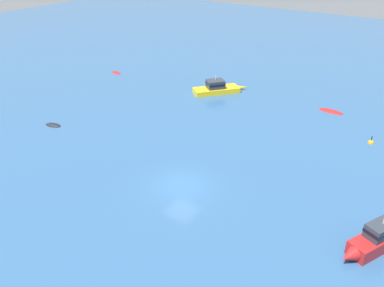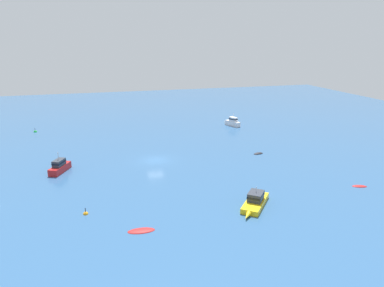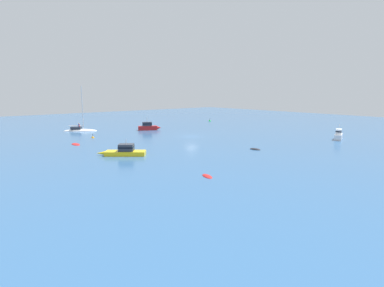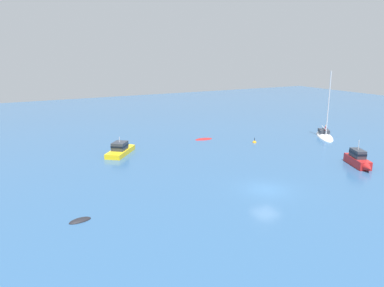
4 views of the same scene
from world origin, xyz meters
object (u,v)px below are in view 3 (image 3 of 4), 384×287
at_px(motor_cruiser_1, 149,127).
at_px(mooring_buoy, 210,121).
at_px(tender_1, 76,144).
at_px(launch, 339,135).
at_px(motor_cruiser, 125,151).
at_px(channel_buoy, 93,138).
at_px(skiff, 207,176).
at_px(sloop, 80,130).
at_px(tender, 255,150).

height_order(motor_cruiser_1, mooring_buoy, motor_cruiser_1).
distance_m(tender_1, launch, 47.92).
xyz_separation_m(tender_1, motor_cruiser_1, (9.01, -20.25, 0.77)).
bearing_deg(motor_cruiser, channel_buoy, -60.10).
xyz_separation_m(skiff, channel_buoy, (34.83, -1.82, 0.01)).
distance_m(tender_1, mooring_buoy, 48.69).
bearing_deg(mooring_buoy, sloop, 87.56).
xyz_separation_m(channel_buoy, mooring_buoy, (10.35, -40.76, -0.00)).
height_order(tender_1, sloop, sloop).
distance_m(motor_cruiser_1, mooring_buoy, 26.70).
bearing_deg(skiff, tender, -49.60).
bearing_deg(skiff, motor_cruiser, 23.18).
distance_m(tender_1, sloop, 18.91).
bearing_deg(channel_buoy, launch, -132.01).
xyz_separation_m(motor_cruiser_1, launch, (-35.02, -19.98, 0.03)).
height_order(motor_cruiser, sloop, sloop).
xyz_separation_m(sloop, mooring_buoy, (-1.65, -38.78, -0.16)).
relative_size(sloop, launch, 2.21).
height_order(tender, motor_cruiser_1, motor_cruiser_1).
bearing_deg(motor_cruiser_1, sloop, 172.17).
height_order(sloop, motor_cruiser_1, sloop).
height_order(skiff, sloop, sloop).
xyz_separation_m(tender_1, channel_buoy, (5.45, -5.30, 0.01)).
bearing_deg(tender_1, motor_cruiser_1, 117.89).
bearing_deg(skiff, sloop, 13.42).
relative_size(sloop, mooring_buoy, 9.04).
bearing_deg(motor_cruiser, mooring_buoy, -106.72).
xyz_separation_m(skiff, mooring_buoy, (45.18, -42.57, 0.01)).
distance_m(motor_cruiser, motor_cruiser_1, 28.99).
xyz_separation_m(tender, tender_1, (22.66, 19.83, 0.00)).
bearing_deg(motor_cruiser_1, channel_buoy, -141.38).
relative_size(tender, motor_cruiser, 0.31).
bearing_deg(mooring_buoy, motor_cruiser_1, 104.75).
relative_size(motor_cruiser, mooring_buoy, 5.28).
relative_size(skiff, motor_cruiser, 0.33).
relative_size(skiff, sloop, 0.20).
bearing_deg(motor_cruiser, skiff, 134.68).
distance_m(motor_cruiser, launch, 40.14).
bearing_deg(tender_1, skiff, 10.68).
distance_m(tender_1, motor_cruiser, 13.75).
relative_size(tender, motor_cruiser_1, 0.37).
relative_size(motor_cruiser, channel_buoy, 6.05).
xyz_separation_m(motor_cruiser, sloop, (31.03, -5.21, -0.43)).
distance_m(skiff, sloop, 46.98).
bearing_deg(motor_cruiser, launch, -158.50).
bearing_deg(motor_cruiser, tender, -167.54).
height_order(skiff, channel_buoy, channel_buoy).
xyz_separation_m(sloop, channel_buoy, (-12.00, 1.98, -0.16)).
bearing_deg(mooring_buoy, launch, 172.07).
relative_size(tender, tender_1, 0.68).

